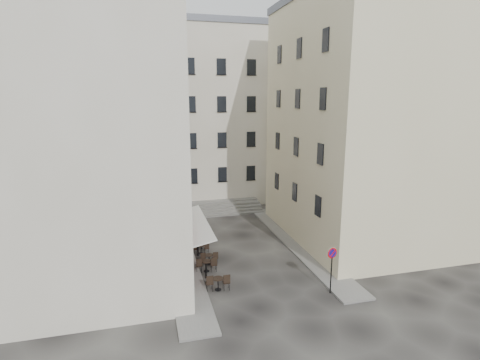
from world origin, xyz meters
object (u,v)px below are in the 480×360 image
object	(u,v)px
bistro_table_a	(218,282)
bistro_table_b	(206,265)
no_parking_sign	(332,261)
pedestrian	(199,237)

from	to	relation	value
bistro_table_a	bistro_table_b	distance (m)	2.57
no_parking_sign	bistro_table_a	bearing A→B (deg)	152.12
no_parking_sign	pedestrian	size ratio (longest dim) A/B	1.44
bistro_table_a	pedestrian	size ratio (longest dim) A/B	0.72
no_parking_sign	bistro_table_b	distance (m)	8.04
bistro_table_b	pedestrian	world-z (taller)	pedestrian
bistro_table_a	bistro_table_b	size ratio (longest dim) A/B	1.03
bistro_table_b	pedestrian	xyz separation A→B (m)	(0.12, 3.88, 0.49)
pedestrian	bistro_table_a	bearing A→B (deg)	92.13
no_parking_sign	pedestrian	xyz separation A→B (m)	(-6.37, 8.38, -1.01)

